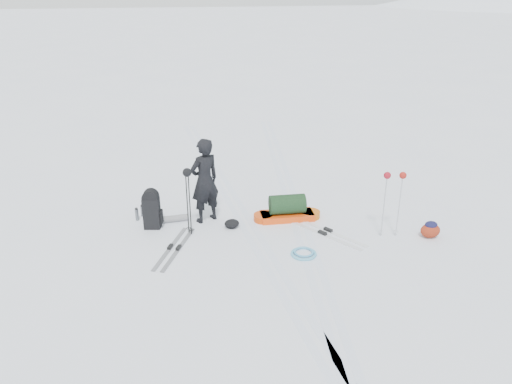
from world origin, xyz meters
TOP-DOWN VIEW (x-y plane):
  - ground at (0.00, 0.00)m, footprint 200.00×200.00m
  - snow_hill_backdrop at (62.69, 84.02)m, footprint 359.50×192.00m
  - ski_tracks at (0.61, 0.88)m, footprint 3.38×17.97m
  - skier at (-0.91, 0.80)m, footprint 0.85×0.73m
  - pulk_sled at (0.93, 0.48)m, footprint 1.58×0.57m
  - expedition_rucksack at (-2.04, 0.70)m, footprint 1.00×0.46m
  - ski_poles_black at (-1.32, 0.22)m, footprint 0.19×0.19m
  - ski_poles_silver at (2.85, -0.77)m, footprint 0.46×0.21m
  - touring_skis_grey at (-1.70, -0.39)m, footprint 0.98×1.77m
  - touring_skis_white at (1.56, -0.37)m, footprint 1.38×1.86m
  - rope_coil at (0.83, -1.16)m, footprint 0.59×0.59m
  - small_daypack at (3.69, -1.00)m, footprint 0.46×0.36m
  - thermos_pair at (-2.40, 1.23)m, footprint 0.22×0.29m
  - stuff_sack at (-0.39, 0.30)m, footprint 0.38×0.32m

SIDE VIEW (x-z plane):
  - snow_hill_backdrop at x=62.69m, z-range -150.24..12.21m
  - ground at x=0.00m, z-range 0.00..0.00m
  - ski_tracks at x=0.61m, z-range 0.00..0.01m
  - touring_skis_grey at x=-1.70m, z-range -0.02..0.05m
  - touring_skis_white at x=1.56m, z-range -0.02..0.05m
  - rope_coil at x=0.83m, z-range 0.00..0.06m
  - stuff_sack at x=-0.39m, z-range 0.00..0.21m
  - thermos_pair at x=-2.40m, z-range -0.01..0.30m
  - small_daypack at x=3.69m, z-range -0.01..0.36m
  - pulk_sled at x=0.93m, z-range -0.07..0.53m
  - expedition_rucksack at x=-2.04m, z-range -0.03..0.88m
  - skier at x=-0.91m, z-range 0.00..1.95m
  - ski_poles_silver at x=2.85m, z-range 0.50..1.97m
  - ski_poles_black at x=-1.32m, z-range 0.48..2.00m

